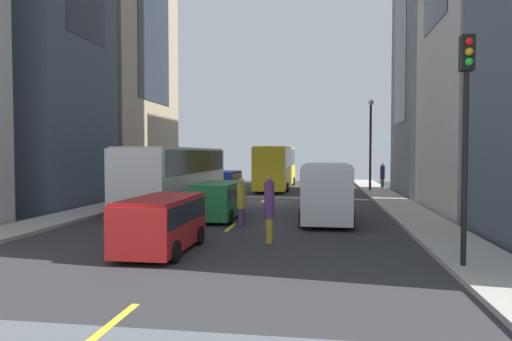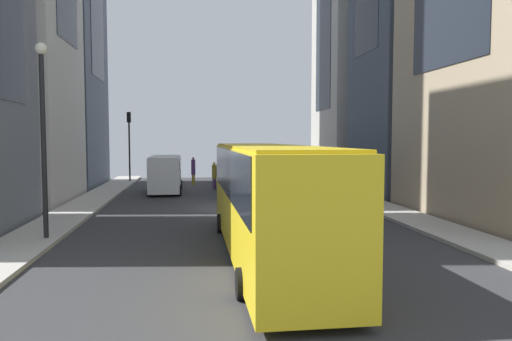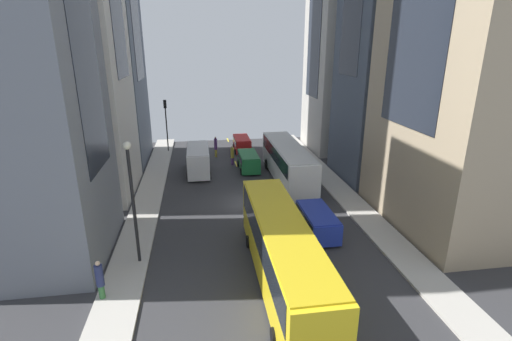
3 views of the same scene
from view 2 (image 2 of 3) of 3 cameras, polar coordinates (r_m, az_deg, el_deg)
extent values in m
plane|color=#333335|center=(26.31, -3.01, -4.51)|extent=(42.34, 42.34, 0.00)
cube|color=#B2ADA3|center=(28.13, 13.63, -3.91)|extent=(2.20, 44.00, 0.15)
cube|color=#B2ADA3|center=(26.87, -20.48, -4.41)|extent=(2.20, 44.00, 0.15)
cube|color=yellow|center=(47.15, -5.13, -0.82)|extent=(0.16, 2.00, 0.01)
cube|color=yellow|center=(36.70, -4.37, -2.14)|extent=(0.16, 2.00, 0.01)
cube|color=yellow|center=(26.31, -3.01, -4.49)|extent=(0.16, 2.00, 0.01)
cube|color=yellow|center=(16.05, 0.14, -9.88)|extent=(0.16, 2.00, 0.01)
cube|color=#B7B2A8|center=(45.36, 14.21, 16.67)|extent=(9.70, 8.18, 27.97)
cube|color=#1E232D|center=(45.36, 14.21, 16.67)|extent=(9.80, 4.50, 15.38)
cube|color=silver|center=(31.36, 3.89, 0.09)|extent=(2.55, 11.81, 3.00)
cube|color=black|center=(31.32, 3.90, 1.65)|extent=(2.60, 10.86, 1.20)
cube|color=beige|center=(31.30, 3.91, 2.91)|extent=(2.45, 11.34, 0.08)
cylinder|color=black|center=(28.21, 7.72, -2.95)|extent=(0.46, 1.00, 1.00)
cylinder|color=black|center=(27.68, 3.03, -3.05)|extent=(0.46, 1.00, 1.00)
cylinder|color=black|center=(35.28, 4.55, -1.57)|extent=(0.46, 1.00, 1.00)
cylinder|color=black|center=(34.85, 0.78, -1.63)|extent=(0.46, 1.00, 1.00)
cube|color=yellow|center=(15.45, 1.18, -3.42)|extent=(2.45, 13.13, 3.30)
cube|color=black|center=(15.37, 1.19, -0.24)|extent=(2.50, 12.08, 1.48)
cube|color=gold|center=(15.33, 1.19, 2.86)|extent=(2.35, 12.60, 0.08)
cylinder|color=black|center=(12.11, 9.67, -12.66)|extent=(0.44, 0.76, 0.76)
cylinder|color=black|center=(11.66, -1.25, -13.26)|extent=(0.44, 0.76, 0.76)
cylinder|color=black|center=(19.83, 2.57, -6.13)|extent=(0.44, 0.76, 0.76)
cylinder|color=black|center=(19.56, -3.98, -6.28)|extent=(0.44, 0.76, 0.76)
cube|color=white|center=(34.20, -10.70, -0.37)|extent=(2.05, 5.87, 2.30)
cube|color=black|center=(34.15, -10.72, 0.89)|extent=(2.09, 5.40, 0.69)
cube|color=silver|center=(34.13, -10.73, 1.62)|extent=(1.97, 5.64, 0.08)
cylinder|color=black|center=(32.44, -9.18, -2.33)|extent=(0.37, 0.72, 0.72)
cylinder|color=black|center=(32.54, -12.50, -2.35)|extent=(0.37, 0.72, 0.72)
cylinder|color=black|center=(36.06, -9.04, -1.72)|extent=(0.37, 0.72, 0.72)
cylinder|color=black|center=(36.15, -12.03, -1.74)|extent=(0.37, 0.72, 0.72)
cube|color=#2338AD|center=(21.31, 8.48, -4.15)|extent=(1.89, 4.27, 1.40)
cube|color=black|center=(21.26, 8.49, -3.20)|extent=(1.93, 3.93, 0.59)
cube|color=navy|center=(21.22, 8.50, -2.17)|extent=(1.82, 4.10, 0.08)
cylinder|color=black|center=(20.41, 11.87, -6.12)|extent=(0.34, 0.62, 0.62)
cylinder|color=black|center=(19.90, 7.11, -6.33)|extent=(0.34, 0.62, 0.62)
cylinder|color=black|center=(22.89, 9.64, -5.02)|extent=(0.34, 0.62, 0.62)
cylinder|color=black|center=(22.44, 5.37, -5.16)|extent=(0.34, 0.62, 0.62)
cube|color=red|center=(41.46, -3.11, -0.22)|extent=(1.73, 4.06, 1.45)
cube|color=black|center=(41.43, -3.12, 0.29)|extent=(1.76, 3.73, 0.61)
cube|color=#A91A1A|center=(41.41, -3.12, 0.84)|extent=(1.66, 3.89, 0.08)
cylinder|color=black|center=(40.33, -1.84, -1.16)|extent=(0.31, 0.62, 0.62)
cylinder|color=black|center=(40.20, -4.10, -1.18)|extent=(0.31, 0.62, 0.62)
cylinder|color=black|center=(42.82, -2.19, -0.87)|extent=(0.31, 0.62, 0.62)
cylinder|color=black|center=(42.70, -4.31, -0.89)|extent=(0.31, 0.62, 0.62)
cube|color=#1E7238|center=(34.55, -2.41, -1.02)|extent=(1.79, 4.22, 1.45)
cube|color=black|center=(34.52, -2.41, -0.41)|extent=(1.83, 3.88, 0.61)
cube|color=#1A612F|center=(34.49, -2.41, 0.25)|extent=(1.72, 4.05, 0.08)
cylinder|color=black|center=(33.39, -0.79, -2.19)|extent=(0.32, 0.62, 0.62)
cylinder|color=black|center=(33.24, -3.61, -2.23)|extent=(0.32, 0.62, 0.62)
cylinder|color=black|center=(35.98, -1.29, -1.76)|extent=(0.32, 0.62, 0.62)
cylinder|color=black|center=(35.83, -3.91, -1.79)|extent=(0.32, 0.62, 0.62)
cylinder|color=gold|center=(39.53, -7.45, -1.12)|extent=(0.26, 0.26, 0.86)
cylinder|color=#593372|center=(39.46, -7.46, 0.40)|extent=(0.34, 0.34, 1.24)
sphere|color=#8C6647|center=(39.42, -7.47, 1.44)|extent=(0.20, 0.20, 0.20)
cylinder|color=#593372|center=(36.38, -4.97, -1.60)|extent=(0.27, 0.27, 0.76)
cylinder|color=gold|center=(36.30, -4.98, -0.15)|extent=(0.36, 0.36, 1.08)
sphere|color=tan|center=(36.27, -4.99, 0.86)|extent=(0.20, 0.20, 0.20)
cylinder|color=black|center=(42.60, -14.81, 2.15)|extent=(0.14, 0.14, 5.02)
cube|color=black|center=(42.62, -14.88, 6.13)|extent=(0.32, 0.32, 0.90)
sphere|color=red|center=(42.81, -14.85, 6.45)|extent=(0.20, 0.20, 0.20)
sphere|color=orange|center=(42.80, -14.85, 6.12)|extent=(0.20, 0.20, 0.20)
sphere|color=green|center=(42.79, -14.84, 5.78)|extent=(0.20, 0.20, 0.20)
cylinder|color=black|center=(19.15, -23.92, 2.60)|extent=(0.18, 0.18, 6.71)
sphere|color=silver|center=(19.42, -24.21, 13.08)|extent=(0.44, 0.44, 0.44)
camera|label=1|loc=(54.47, -9.43, 2.98)|focal=31.41mm
camera|label=3|loc=(8.56, -148.99, 72.41)|focal=26.47mm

